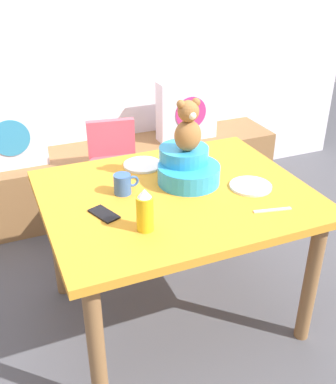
# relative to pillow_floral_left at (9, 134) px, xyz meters

# --- Properties ---
(ground_plane) EXTENTS (8.00, 8.00, 0.00)m
(ground_plane) POSITION_rel_pillow_floral_left_xyz_m (0.63, -1.23, -0.68)
(ground_plane) COLOR #4C4C51
(back_wall) EXTENTS (4.40, 0.10, 2.60)m
(back_wall) POSITION_rel_pillow_floral_left_xyz_m (0.63, 0.29, 0.62)
(back_wall) COLOR silver
(back_wall) RESTS_ON ground_plane
(window_bench) EXTENTS (2.60, 0.44, 0.46)m
(window_bench) POSITION_rel_pillow_floral_left_xyz_m (0.63, 0.02, -0.45)
(window_bench) COLOR olive
(window_bench) RESTS_ON ground_plane
(pillow_floral_left) EXTENTS (0.44, 0.15, 0.44)m
(pillow_floral_left) POSITION_rel_pillow_floral_left_xyz_m (0.00, 0.00, 0.00)
(pillow_floral_left) COLOR silver
(pillow_floral_left) RESTS_ON window_bench
(pillow_floral_right) EXTENTS (0.44, 0.15, 0.44)m
(pillow_floral_right) POSITION_rel_pillow_floral_left_xyz_m (1.26, 0.00, 0.00)
(pillow_floral_right) COLOR silver
(pillow_floral_right) RESTS_ON window_bench
(dining_table) EXTENTS (1.22, 0.99, 0.74)m
(dining_table) POSITION_rel_pillow_floral_left_xyz_m (0.63, -1.23, -0.04)
(dining_table) COLOR orange
(dining_table) RESTS_ON ground_plane
(highchair) EXTENTS (0.37, 0.49, 0.79)m
(highchair) POSITION_rel_pillow_floral_left_xyz_m (0.57, -0.42, -0.16)
(highchair) COLOR #D84C59
(highchair) RESTS_ON ground_plane
(infant_seat_teal) EXTENTS (0.30, 0.33, 0.16)m
(infant_seat_teal) POSITION_rel_pillow_floral_left_xyz_m (0.73, -1.14, 0.13)
(infant_seat_teal) COLOR #2995CE
(infant_seat_teal) RESTS_ON dining_table
(teddy_bear) EXTENTS (0.13, 0.12, 0.25)m
(teddy_bear) POSITION_rel_pillow_floral_left_xyz_m (0.73, -1.14, 0.34)
(teddy_bear) COLOR #986434
(teddy_bear) RESTS_ON infant_seat_teal
(ketchup_bottle) EXTENTS (0.07, 0.07, 0.18)m
(ketchup_bottle) POSITION_rel_pillow_floral_left_xyz_m (0.39, -1.47, 0.15)
(ketchup_bottle) COLOR gold
(ketchup_bottle) RESTS_ON dining_table
(coffee_mug) EXTENTS (0.12, 0.08, 0.09)m
(coffee_mug) POSITION_rel_pillow_floral_left_xyz_m (0.40, -1.14, 0.11)
(coffee_mug) COLOR #335999
(coffee_mug) RESTS_ON dining_table
(dinner_plate_near) EXTENTS (0.20, 0.20, 0.01)m
(dinner_plate_near) POSITION_rel_pillow_floral_left_xyz_m (0.59, -0.90, 0.07)
(dinner_plate_near) COLOR white
(dinner_plate_near) RESTS_ON dining_table
(dinner_plate_far) EXTENTS (0.20, 0.20, 0.01)m
(dinner_plate_far) POSITION_rel_pillow_floral_left_xyz_m (0.98, -1.32, 0.07)
(dinner_plate_far) COLOR white
(dinner_plate_far) RESTS_ON dining_table
(cell_phone) EXTENTS (0.12, 0.16, 0.01)m
(cell_phone) POSITION_rel_pillow_floral_left_xyz_m (0.27, -1.29, 0.06)
(cell_phone) COLOR black
(cell_phone) RESTS_ON dining_table
(table_fork) EXTENTS (0.17, 0.05, 0.01)m
(table_fork) POSITION_rel_pillow_floral_left_xyz_m (0.95, -1.54, 0.06)
(table_fork) COLOR silver
(table_fork) RESTS_ON dining_table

